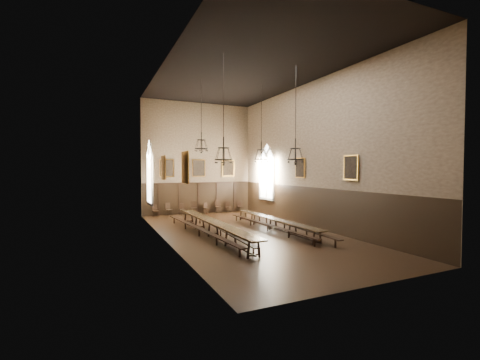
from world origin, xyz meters
TOP-DOWN VIEW (x-y plane):
  - floor at (0.00, 0.00)m, footprint 9.00×18.00m
  - ceiling at (0.00, 0.00)m, footprint 9.00×18.00m
  - wall_back at (0.00, 9.01)m, footprint 9.00×0.02m
  - wall_front at (0.00, -9.01)m, footprint 9.00×0.02m
  - wall_left at (-4.51, 0.00)m, footprint 0.02×18.00m
  - wall_right at (4.51, 0.00)m, footprint 0.02×18.00m
  - wainscot_panelling at (0.00, 0.00)m, footprint 9.00×18.00m
  - table_left at (-1.94, 0.00)m, footprint 0.89×10.44m
  - table_right at (1.94, 0.26)m, footprint 0.80×9.02m
  - bench_left_outer at (-2.64, 0.27)m, footprint 0.96×10.05m
  - bench_left_inner at (-1.55, -0.11)m, footprint 0.66×9.36m
  - bench_right_inner at (1.44, -0.00)m, footprint 0.65×9.01m
  - bench_right_outer at (2.47, -0.16)m, footprint 0.62×9.97m
  - chair_0 at (-3.56, 8.49)m, footprint 0.47×0.47m
  - chair_1 at (-2.51, 8.61)m, footprint 0.54×0.54m
  - chair_2 at (-1.47, 8.50)m, footprint 0.46×0.46m
  - chair_3 at (-0.52, 8.48)m, footprint 0.52×0.52m
  - chair_4 at (0.55, 8.57)m, footprint 0.49×0.49m
  - chair_5 at (1.55, 8.58)m, footprint 0.48×0.48m
  - chair_6 at (2.44, 8.56)m, footprint 0.45×0.45m
  - chair_7 at (3.54, 8.58)m, footprint 0.47×0.47m
  - chandelier_back_left at (-1.82, 2.39)m, footprint 0.81×0.81m
  - chandelier_back_right at (2.08, 2.02)m, footprint 0.93×0.93m
  - chandelier_front_left at (-2.22, -2.28)m, footprint 0.85×0.85m
  - chandelier_front_right at (1.81, -2.23)m, footprint 0.88×0.88m
  - portrait_back_0 at (-2.60, 8.88)m, footprint 1.10×0.12m
  - portrait_back_1 at (0.00, 8.88)m, footprint 1.10×0.12m
  - portrait_back_2 at (2.60, 8.88)m, footprint 1.10×0.12m
  - portrait_left_0 at (-4.38, 1.00)m, footprint 0.12×1.00m
  - portrait_left_1 at (-4.38, -3.50)m, footprint 0.12×1.00m
  - portrait_right_0 at (4.38, 1.00)m, footprint 0.12×1.00m
  - portrait_right_1 at (4.38, -3.50)m, footprint 0.12×1.00m
  - window_right at (4.43, 5.50)m, footprint 0.20×2.20m
  - window_left at (-4.43, 5.50)m, footprint 0.20×2.20m

SIDE VIEW (x-z plane):
  - floor at x=0.00m, z-range -0.02..0.00m
  - bench_right_inner at x=1.44m, z-range 0.06..0.46m
  - chair_4 at x=0.55m, z-range -0.17..0.70m
  - chair_6 at x=2.44m, z-range -0.18..0.71m
  - bench_left_inner at x=-1.55m, z-range 0.06..0.48m
  - chair_7 at x=3.54m, z-range -0.18..0.73m
  - chair_0 at x=-3.56m, z-range -0.18..0.73m
  - chair_2 at x=-1.47m, z-range -0.18..0.74m
  - bench_right_outer at x=2.47m, z-range 0.06..0.51m
  - bench_left_outer at x=-2.64m, z-range 0.06..0.51m
  - chair_1 at x=-2.51m, z-range -0.19..0.78m
  - chair_5 at x=1.55m, z-range -0.20..0.83m
  - chair_3 at x=-0.52m, z-range -0.21..0.84m
  - table_right at x=1.94m, z-range 0.00..0.70m
  - table_left at x=-1.94m, z-range 0.00..0.81m
  - wainscot_panelling at x=0.00m, z-range 0.00..2.50m
  - window_right at x=4.43m, z-range 1.10..5.70m
  - window_left at x=-4.43m, z-range 1.10..5.70m
  - portrait_back_0 at x=-2.60m, z-range 3.00..4.40m
  - portrait_back_1 at x=0.00m, z-range 3.00..4.40m
  - portrait_back_2 at x=2.60m, z-range 3.00..4.40m
  - portrait_left_0 at x=-4.38m, z-range 3.05..4.35m
  - portrait_left_1 at x=-4.38m, z-range 3.05..4.35m
  - portrait_right_0 at x=4.38m, z-range 3.05..4.35m
  - portrait_right_1 at x=4.38m, z-range 3.05..4.35m
  - chandelier_front_left at x=-2.22m, z-range 1.86..6.94m
  - chandelier_front_right at x=1.81m, z-range 1.93..6.96m
  - wall_back at x=0.00m, z-range 0.00..9.00m
  - wall_front at x=0.00m, z-range 0.00..9.00m
  - wall_left at x=-4.51m, z-range 0.00..9.00m
  - wall_right at x=4.51m, z-range 0.00..9.00m
  - chandelier_back_right at x=2.08m, z-range 2.10..7.01m
  - chandelier_back_left at x=-1.82m, z-range 3.01..7.30m
  - ceiling at x=0.00m, z-range 9.00..9.02m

